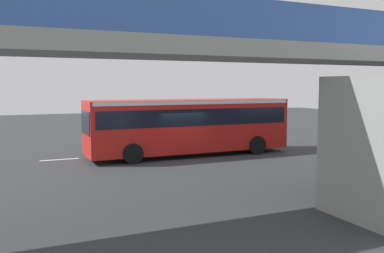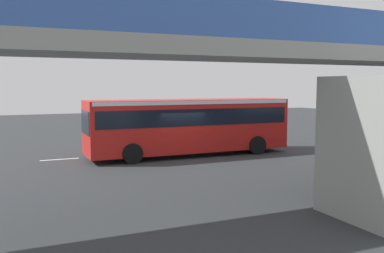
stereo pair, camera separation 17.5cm
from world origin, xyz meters
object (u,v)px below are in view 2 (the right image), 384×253
object	(u,v)px
city_bus	(189,122)
bicycle_black	(362,150)
bicycle_orange	(364,146)
traffic_sign	(226,115)

from	to	relation	value
city_bus	bicycle_black	xyz separation A→B (m)	(-8.42, 4.43, -1.51)
bicycle_orange	bicycle_black	bearing A→B (deg)	39.99
city_bus	traffic_sign	world-z (taller)	city_bus
bicycle_black	traffic_sign	world-z (taller)	traffic_sign
city_bus	traffic_sign	size ratio (longest dim) A/B	4.12
bicycle_orange	bicycle_black	size ratio (longest dim) A/B	1.00
bicycle_black	traffic_sign	distance (m)	9.33
city_bus	bicycle_orange	distance (m)	10.44
traffic_sign	bicycle_orange	bearing A→B (deg)	126.62
city_bus	traffic_sign	distance (m)	5.92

